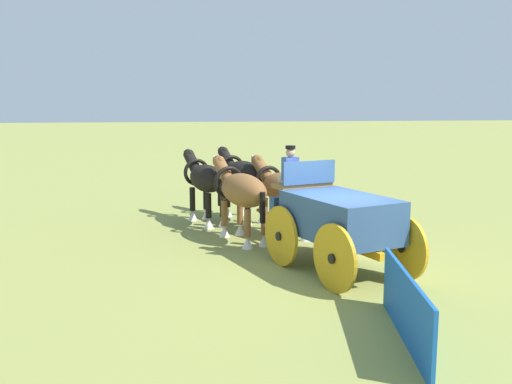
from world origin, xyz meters
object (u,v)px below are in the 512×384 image
at_px(draft_horse_rear_off, 282,190).
at_px(draft_horse_lead_near, 205,180).
at_px(draft_horse_lead_off, 242,177).
at_px(show_wagon, 336,218).
at_px(draft_horse_rear_near, 241,192).

relative_size(draft_horse_rear_off, draft_horse_lead_near, 1.07).
relative_size(draft_horse_lead_near, draft_horse_lead_off, 0.94).
bearing_deg(draft_horse_lead_off, draft_horse_rear_off, -162.33).
distance_m(draft_horse_rear_off, draft_horse_lead_near, 2.91).
height_order(draft_horse_rear_off, draft_horse_lead_near, draft_horse_lead_near).
height_order(show_wagon, draft_horse_rear_off, show_wagon).
height_order(show_wagon, draft_horse_lead_near, show_wagon).
bearing_deg(draft_horse_lead_off, draft_horse_lead_near, 107.13).
xyz_separation_m(show_wagon, draft_horse_rear_off, (3.56, 0.45, 0.11)).
xyz_separation_m(show_wagon, draft_horse_rear_near, (3.16, 1.68, 0.15)).
height_order(draft_horse_lead_near, draft_horse_lead_off, draft_horse_lead_off).
height_order(draft_horse_rear_off, draft_horse_lead_off, draft_horse_lead_off).
distance_m(show_wagon, draft_horse_rear_off, 3.59).
bearing_deg(show_wagon, draft_horse_lead_near, 23.67).
bearing_deg(draft_horse_lead_near, draft_horse_rear_near, -162.33).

